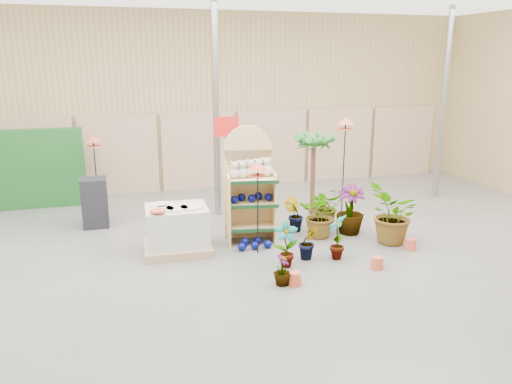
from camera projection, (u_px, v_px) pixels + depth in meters
room at (248, 129)px, 8.01m from camera, size 15.20×12.10×4.70m
display_shelf at (249, 189)px, 9.25m from camera, size 0.98×0.71×2.15m
teddy_bears at (252, 170)px, 9.07m from camera, size 0.80×0.22×0.35m
gazing_balls_shelf at (251, 198)px, 9.16m from camera, size 0.79×0.27×0.15m
gazing_balls_floor at (254, 244)px, 9.01m from camera, size 0.63×0.39×0.15m
pallet_stack at (177, 229)px, 8.76m from camera, size 1.19×1.01×0.86m
charcoal_planters at (95, 203)px, 10.08m from camera, size 0.50×0.50×1.00m
trellis_stock at (38, 169)px, 11.33m from camera, size 2.00×0.30×1.80m
offer_sign at (227, 148)px, 10.12m from camera, size 0.50×0.08×2.20m
bird_table_front at (258, 169)px, 8.41m from camera, size 0.34×0.34×1.64m
bird_table_right at (346, 125)px, 10.00m from camera, size 0.34×0.34×2.19m
bird_table_back at (93, 141)px, 10.75m from camera, size 0.34×0.34×1.72m
palm at (314, 141)px, 10.60m from camera, size 0.70×0.70×1.89m
potted_plant_0 at (286, 245)px, 8.10m from camera, size 0.43×0.32×0.78m
potted_plant_1 at (308, 242)px, 8.45m from camera, size 0.38×0.33×0.61m
potted_plant_2 at (322, 215)px, 9.47m from camera, size 1.06×1.03×0.90m
potted_plant_3 at (350, 210)px, 9.67m from camera, size 0.64×0.64×0.96m
potted_plant_5 at (294, 214)px, 9.84m from camera, size 0.48×0.45×0.68m
potted_plant_6 at (326, 206)px, 10.20m from camera, size 0.77×0.68×0.81m
potted_plant_7 at (282, 270)px, 7.49m from camera, size 0.35×0.35×0.48m
potted_plant_8 at (337, 237)px, 8.45m from camera, size 0.41×0.49×0.79m
potted_plant_10 at (394, 215)px, 9.09m from camera, size 1.28×1.32×1.12m
potted_plant_11 at (252, 210)px, 10.02m from camera, size 0.57×0.57×0.73m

